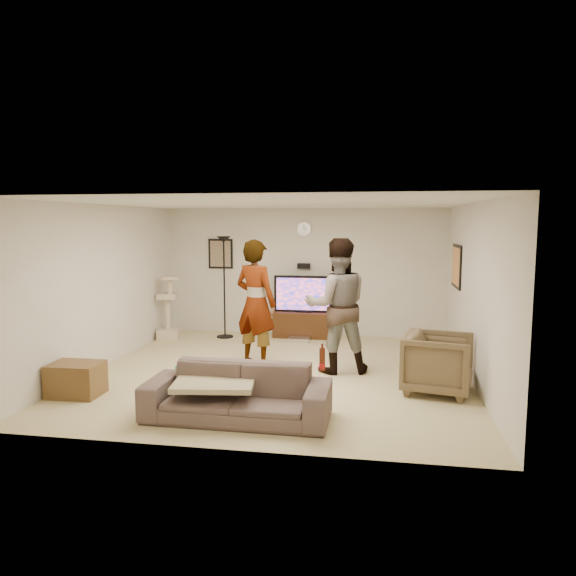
% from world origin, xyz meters
% --- Properties ---
extents(floor, '(5.50, 5.50, 0.02)m').
position_xyz_m(floor, '(0.00, 0.00, -0.01)').
color(floor, '#CBBB86').
rests_on(floor, ground).
extents(ceiling, '(5.50, 5.50, 0.02)m').
position_xyz_m(ceiling, '(0.00, 0.00, 2.51)').
color(ceiling, silver).
rests_on(ceiling, wall_back).
extents(wall_back, '(5.50, 0.04, 2.50)m').
position_xyz_m(wall_back, '(0.00, 2.75, 1.25)').
color(wall_back, beige).
rests_on(wall_back, floor).
extents(wall_front, '(5.50, 0.04, 2.50)m').
position_xyz_m(wall_front, '(0.00, -2.75, 1.25)').
color(wall_front, beige).
rests_on(wall_front, floor).
extents(wall_left, '(0.04, 5.50, 2.50)m').
position_xyz_m(wall_left, '(-2.75, 0.00, 1.25)').
color(wall_left, beige).
rests_on(wall_left, floor).
extents(wall_right, '(0.04, 5.50, 2.50)m').
position_xyz_m(wall_right, '(2.75, 0.00, 1.25)').
color(wall_right, beige).
rests_on(wall_right, floor).
extents(wall_clock, '(0.26, 0.04, 0.26)m').
position_xyz_m(wall_clock, '(0.00, 2.72, 2.10)').
color(wall_clock, white).
rests_on(wall_clock, wall_back).
extents(wall_speaker, '(0.25, 0.10, 0.10)m').
position_xyz_m(wall_speaker, '(0.00, 2.69, 1.38)').
color(wall_speaker, black).
rests_on(wall_speaker, wall_back).
extents(picture_back, '(0.42, 0.03, 0.52)m').
position_xyz_m(picture_back, '(-1.70, 2.73, 1.60)').
color(picture_back, '#84715B').
rests_on(picture_back, wall_back).
extents(picture_right, '(0.03, 0.78, 0.62)m').
position_xyz_m(picture_right, '(2.73, 1.60, 1.50)').
color(picture_right, '#D18B4B').
rests_on(picture_right, wall_right).
extents(tv_stand, '(1.20, 0.45, 0.50)m').
position_xyz_m(tv_stand, '(0.05, 2.50, 0.25)').
color(tv_stand, '#371D0D').
rests_on(tv_stand, floor).
extents(console_box, '(0.40, 0.30, 0.07)m').
position_xyz_m(console_box, '(-0.01, 2.11, 0.04)').
color(console_box, silver).
rests_on(console_box, floor).
extents(tv, '(1.19, 0.08, 0.71)m').
position_xyz_m(tv, '(0.05, 2.50, 0.85)').
color(tv, black).
rests_on(tv, tv_stand).
extents(tv_screen, '(1.09, 0.01, 0.62)m').
position_xyz_m(tv_screen, '(0.05, 2.46, 0.85)').
color(tv_screen, '#F35856').
rests_on(tv_screen, tv).
extents(floor_lamp, '(0.32, 0.32, 1.96)m').
position_xyz_m(floor_lamp, '(-1.49, 2.23, 0.98)').
color(floor_lamp, black).
rests_on(floor_lamp, floor).
extents(cat_tree, '(0.48, 0.48, 1.23)m').
position_xyz_m(cat_tree, '(-2.53, 1.91, 0.61)').
color(cat_tree, beige).
rests_on(cat_tree, floor).
extents(person_left, '(0.85, 0.73, 1.97)m').
position_xyz_m(person_left, '(-0.43, 0.34, 0.99)').
color(person_left, gray).
rests_on(person_left, floor).
extents(person_right, '(1.13, 0.97, 2.00)m').
position_xyz_m(person_right, '(0.84, 0.20, 1.00)').
color(person_right, navy).
rests_on(person_right, floor).
extents(sofa, '(2.11, 0.84, 0.61)m').
position_xyz_m(sofa, '(-0.13, -1.93, 0.31)').
color(sofa, brown).
rests_on(sofa, floor).
extents(throw_blanket, '(0.99, 0.82, 0.06)m').
position_xyz_m(throw_blanket, '(-0.39, -1.93, 0.41)').
color(throw_blanket, tan).
rests_on(throw_blanket, sofa).
extents(beer_bottle, '(0.06, 0.06, 0.25)m').
position_xyz_m(beer_bottle, '(0.84, -1.93, 0.74)').
color(beer_bottle, '#521B09').
rests_on(beer_bottle, sofa).
extents(armchair, '(1.03, 1.01, 0.79)m').
position_xyz_m(armchair, '(2.23, -0.57, 0.39)').
color(armchair, brown).
rests_on(armchair, floor).
extents(side_table, '(0.66, 0.50, 0.43)m').
position_xyz_m(side_table, '(-2.40, -1.47, 0.21)').
color(side_table, '#553A1C').
rests_on(side_table, floor).
extents(toy_ball, '(0.07, 0.07, 0.07)m').
position_xyz_m(toy_ball, '(-1.55, -0.13, 0.04)').
color(toy_ball, '#22A6AC').
rests_on(toy_ball, floor).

